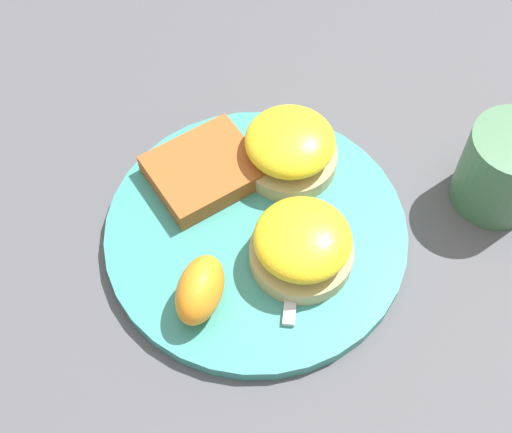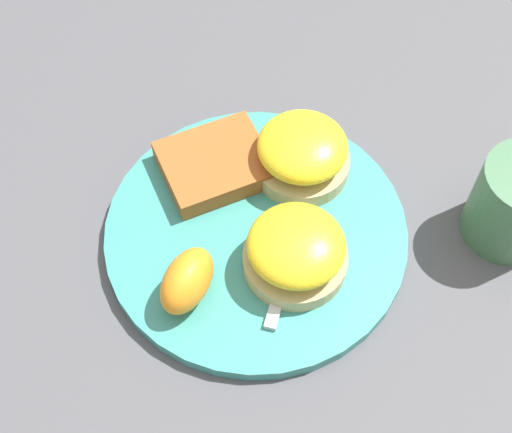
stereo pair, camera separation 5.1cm
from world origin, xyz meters
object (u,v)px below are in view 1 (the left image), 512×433
Objects in this scene: orange_wedge at (200,290)px; sandwich_benedict_left at (302,244)px; hashbrown_patty at (204,170)px; cup at (505,168)px; fork at (299,198)px; sandwich_benedict_right at (290,148)px.

sandwich_benedict_left is at bearing -25.72° from orange_wedge.
cup is at bearing -54.05° from hashbrown_patty.
sandwich_benedict_left is 0.06m from fork.
fork is (0.05, 0.04, -0.02)m from sandwich_benedict_left.
hashbrown_patty is 1.55× the size of orange_wedge.
cup is (0.25, -0.13, 0.01)m from orange_wedge.
sandwich_benedict_left is at bearing 150.82° from cup.
cup is (0.12, -0.13, 0.03)m from fork.
fork is (0.03, -0.08, -0.01)m from hashbrown_patty.
orange_wedge is (-0.08, 0.04, -0.00)m from sandwich_benedict_left.
orange_wedge reaches higher than fork.
hashbrown_patty is at bearing 39.17° from orange_wedge.
hashbrown_patty is at bearing 125.95° from cup.
hashbrown_patty is 0.26m from cup.
sandwich_benedict_right is at bearing -41.04° from hashbrown_patty.
sandwich_benedict_left reaches higher than hashbrown_patty.
sandwich_benedict_right is at bearing 10.13° from orange_wedge.
cup is (0.17, -0.09, 0.00)m from sandwich_benedict_left.
orange_wedge is at bearing 178.63° from fork.
sandwich_benedict_left is at bearing -96.85° from hashbrown_patty.
fork is (0.13, -0.00, -0.02)m from orange_wedge.
orange_wedge reaches higher than hashbrown_patty.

